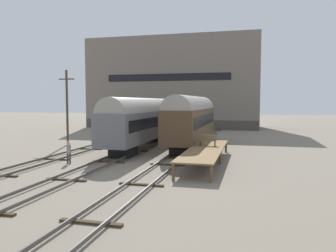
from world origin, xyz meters
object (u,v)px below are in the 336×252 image
at_px(train_car_grey, 144,119).
at_px(utility_pole, 67,106).
at_px(bench, 208,140).
at_px(train_car_brown, 192,118).
at_px(person_worker, 69,150).

bearing_deg(train_car_grey, utility_pole, -179.36).
bearing_deg(bench, utility_pole, 161.86).
relative_size(train_car_brown, person_worker, 9.33).
distance_m(train_car_grey, bench, 9.10).
height_order(train_car_grey, bench, train_car_grey).
height_order(bench, utility_pole, utility_pole).
relative_size(train_car_grey, train_car_brown, 1.10).
relative_size(train_car_grey, utility_pole, 2.15).
xyz_separation_m(train_car_brown, person_worker, (-7.44, -11.46, -2.02)).
height_order(train_car_grey, utility_pole, utility_pole).
xyz_separation_m(train_car_brown, utility_pole, (-13.43, -1.69, 1.19)).
relative_size(person_worker, utility_pole, 0.21).
height_order(bench, person_worker, bench).
distance_m(train_car_grey, utility_pole, 8.81).
relative_size(train_car_brown, bench, 11.28).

